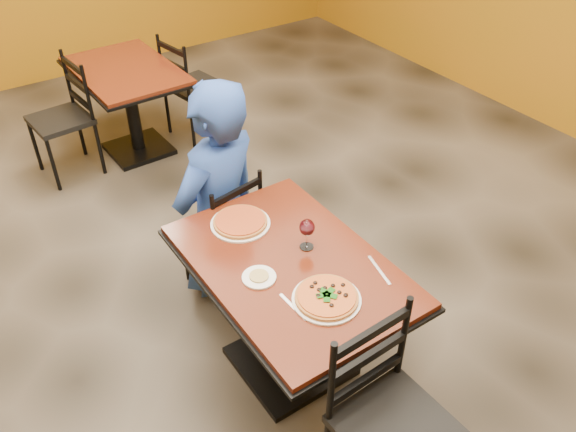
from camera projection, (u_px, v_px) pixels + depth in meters
floor at (244, 308)px, 3.58m from camera, size 7.00×8.00×0.01m
table_main at (290, 291)px, 2.92m from camera, size 0.83×1.23×0.75m
table_second at (129, 92)px, 4.72m from camera, size 0.77×1.11×0.75m
chair_main_near at (396, 429)px, 2.39m from camera, size 0.45×0.45×0.96m
chair_main_far at (222, 228)px, 3.53m from camera, size 0.44×0.44×0.84m
chair_second_left at (60, 121)px, 4.52m from camera, size 0.45×0.45×0.93m
chair_second_right at (194, 86)px, 5.03m from camera, size 0.47×0.47×0.90m
diner at (217, 191)px, 3.38m from camera, size 0.77×0.62×1.37m
plate_main at (326, 299)px, 2.60m from camera, size 0.31×0.31×0.01m
pizza_main at (327, 297)px, 2.59m from camera, size 0.28×0.28×0.02m
plate_far at (240, 224)px, 3.03m from camera, size 0.31×0.31×0.01m
pizza_far at (240, 221)px, 3.02m from camera, size 0.28×0.28×0.02m
side_plate at (259, 277)px, 2.71m from camera, size 0.16×0.16×0.01m
dip at (259, 276)px, 2.70m from camera, size 0.09×0.09×0.01m
wine_glass at (307, 233)px, 2.83m from camera, size 0.08×0.08×0.18m
fork at (293, 307)px, 2.57m from camera, size 0.02×0.19×0.00m
knife at (379, 270)px, 2.75m from camera, size 0.06×0.21×0.00m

